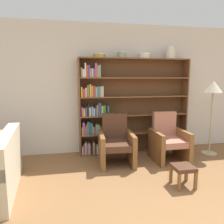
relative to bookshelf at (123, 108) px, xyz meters
The scene contains 10 objects.
wall_back 0.44m from the bookshelf, 55.80° to the left, with size 12.00×0.06×2.75m.
bookshelf is the anchor object (origin of this frame).
bowl_olive 1.20m from the bookshelf, behind, with size 0.25×0.25×0.07m.
bowl_brass 1.11m from the bookshelf, 157.84° to the right, with size 0.19×0.19×0.12m.
bowl_stoneware 1.18m from the bookshelf, ahead, with size 0.25×0.25×0.10m.
vase_tall 1.55m from the bookshelf, ahead, with size 0.20×0.20×0.25m.
armchair_leather 0.90m from the bookshelf, 114.82° to the right, with size 0.68×0.72×0.93m.
armchair_cushioned 1.15m from the bookshelf, 38.44° to the right, with size 0.64×0.68×0.93m.
floor_lamp 1.89m from the bookshelf, 15.27° to the right, with size 0.36×0.36×1.56m.
footstool 1.92m from the bookshelf, 73.19° to the right, with size 0.30×0.30×0.32m.
Camera 1 is at (-1.25, -1.86, 1.61)m, focal length 35.00 mm.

